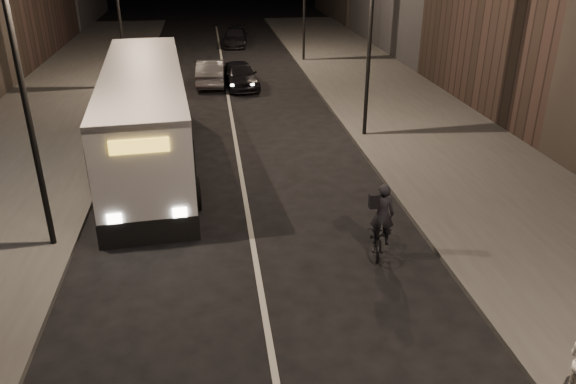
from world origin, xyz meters
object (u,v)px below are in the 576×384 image
object	(u,v)px
streetlight_left_near	(28,58)
car_far	(235,37)
cyclist_on_bicycle	(379,229)
streetlight_right_mid	(365,10)
car_mid	(211,72)
city_bus	(146,112)
car_near	(240,75)

from	to	relation	value
streetlight_left_near	car_far	world-z (taller)	streetlight_left_near
cyclist_on_bicycle	streetlight_right_mid	bearing A→B (deg)	93.80
car_mid	cyclist_on_bicycle	bearing A→B (deg)	105.29
cyclist_on_bicycle	city_bus	bearing A→B (deg)	145.78
streetlight_left_near	city_bus	distance (m)	7.55
streetlight_left_near	car_near	xyz separation A→B (m)	(6.13, 17.47, -4.63)
city_bus	car_near	xyz separation A→B (m)	(4.22, 11.00, -1.24)
streetlight_left_near	cyclist_on_bicycle	xyz separation A→B (m)	(8.77, -1.50, -4.65)
streetlight_right_mid	streetlight_left_near	xyz separation A→B (m)	(-10.66, -8.00, 0.00)
streetlight_right_mid	car_far	world-z (taller)	streetlight_right_mid
car_near	car_mid	world-z (taller)	same
streetlight_right_mid	car_mid	distance (m)	12.93
streetlight_right_mid	cyclist_on_bicycle	bearing A→B (deg)	-101.28
streetlight_right_mid	car_near	xyz separation A→B (m)	(-4.53, 9.47, -4.63)
cyclist_on_bicycle	car_mid	xyz separation A→B (m)	(-4.27, 19.88, 0.02)
city_bus	car_far	bearing A→B (deg)	74.78
city_bus	car_mid	bearing A→B (deg)	73.39
streetlight_right_mid	car_mid	world-z (taller)	streetlight_right_mid
streetlight_right_mid	car_near	distance (m)	11.48
streetlight_left_near	city_bus	xyz separation A→B (m)	(1.92, 6.47, -3.39)
streetlight_left_near	car_mid	size ratio (longest dim) A/B	1.82
car_mid	streetlight_left_near	bearing A→B (deg)	79.42
streetlight_right_mid	car_mid	bearing A→B (deg)	120.68
city_bus	car_mid	xyz separation A→B (m)	(2.59, 11.91, -1.24)
car_mid	car_far	size ratio (longest dim) A/B	0.98
city_bus	car_mid	world-z (taller)	city_bus
streetlight_left_near	city_bus	world-z (taller)	streetlight_left_near
car_near	city_bus	bearing A→B (deg)	-117.50
city_bus	streetlight_left_near	bearing A→B (deg)	-110.86
car_mid	car_far	distance (m)	12.63
streetlight_left_near	car_near	bearing A→B (deg)	70.66
streetlight_left_near	cyclist_on_bicycle	bearing A→B (deg)	-9.69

